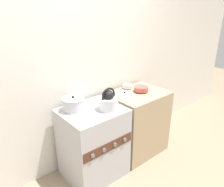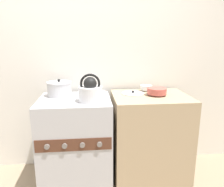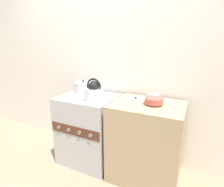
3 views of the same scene
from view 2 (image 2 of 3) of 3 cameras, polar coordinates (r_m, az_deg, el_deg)
name	(u,v)px [view 2 (image 2 of 3)]	position (r m, az deg, el deg)	size (l,w,h in m)	color
wall_back	(75,52)	(2.35, -9.61, 10.52)	(7.00, 0.06, 2.50)	silver
stove	(76,141)	(2.20, -9.35, -12.05)	(0.67, 0.60, 0.85)	#B2B2B7
counter	(149,137)	(2.27, 9.67, -11.06)	(0.73, 0.58, 0.86)	tan
kettle	(91,91)	(1.93, -5.60, 0.57)	(0.26, 0.21, 0.25)	silver
cooking_pot	(59,89)	(2.18, -13.59, 1.20)	(0.24, 0.24, 0.17)	silver
enamel_bowl	(157,91)	(2.14, 11.62, 0.60)	(0.19, 0.19, 0.07)	#B75147
small_ceramic_bowl	(146,88)	(2.31, 8.89, 1.54)	(0.12, 0.12, 0.06)	white
loose_pot_lid	(133,93)	(2.17, 5.48, 0.06)	(0.22, 0.22, 0.03)	silver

